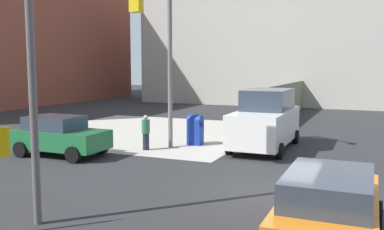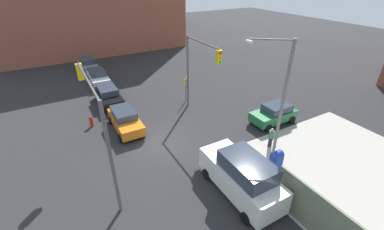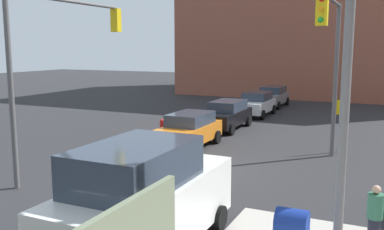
{
  "view_description": "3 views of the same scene",
  "coord_description": "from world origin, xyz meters",
  "px_view_note": "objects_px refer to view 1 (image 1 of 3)",
  "views": [
    {
      "loc": [
        -11.92,
        -2.56,
        3.66
      ],
      "look_at": [
        -0.14,
        2.46,
        2.18
      ],
      "focal_mm": 40.0,
      "sensor_mm": 36.0,
      "label": 1
    },
    {
      "loc": [
        14.63,
        -5.84,
        11.12
      ],
      "look_at": [
        0.09,
        2.35,
        1.75
      ],
      "focal_mm": 24.0,
      "sensor_mm": 36.0,
      "label": 2
    },
    {
      "loc": [
        14.51,
        6.63,
        4.64
      ],
      "look_at": [
        -0.25,
        -0.24,
        2.09
      ],
      "focal_mm": 40.0,
      "sensor_mm": 36.0,
      "label": 3
    }
  ],
  "objects_px": {
    "smokestack": "(80,13)",
    "van_white_delivery": "(266,120)",
    "mailbox_blue": "(195,129)",
    "hatchback_orange": "(329,208)",
    "pedestrian_crossing": "(146,132)",
    "traffic_signal_nw_corner": "(83,30)",
    "street_lamp_corner": "(174,42)",
    "sedan_green": "(60,135)"
  },
  "relations": [
    {
      "from": "street_lamp_corner",
      "to": "traffic_signal_nw_corner",
      "type": "bearing_deg",
      "value": -172.47
    },
    {
      "from": "van_white_delivery",
      "to": "pedestrian_crossing",
      "type": "height_order",
      "value": "van_white_delivery"
    },
    {
      "from": "mailbox_blue",
      "to": "sedan_green",
      "type": "height_order",
      "value": "sedan_green"
    },
    {
      "from": "street_lamp_corner",
      "to": "van_white_delivery",
      "type": "distance_m",
      "value": 5.31
    },
    {
      "from": "traffic_signal_nw_corner",
      "to": "street_lamp_corner",
      "type": "height_order",
      "value": "street_lamp_corner"
    },
    {
      "from": "street_lamp_corner",
      "to": "sedan_green",
      "type": "xyz_separation_m",
      "value": [
        -3.17,
        3.68,
        -3.86
      ]
    },
    {
      "from": "smokestack",
      "to": "pedestrian_crossing",
      "type": "height_order",
      "value": "smokestack"
    },
    {
      "from": "hatchback_orange",
      "to": "sedan_green",
      "type": "distance_m",
      "value": 12.14
    },
    {
      "from": "mailbox_blue",
      "to": "hatchback_orange",
      "type": "height_order",
      "value": "hatchback_orange"
    },
    {
      "from": "street_lamp_corner",
      "to": "van_white_delivery",
      "type": "bearing_deg",
      "value": -65.59
    },
    {
      "from": "street_lamp_corner",
      "to": "pedestrian_crossing",
      "type": "bearing_deg",
      "value": 128.03
    },
    {
      "from": "street_lamp_corner",
      "to": "pedestrian_crossing",
      "type": "relative_size",
      "value": 5.2
    },
    {
      "from": "mailbox_blue",
      "to": "sedan_green",
      "type": "xyz_separation_m",
      "value": [
        -4.39,
        4.18,
        0.08
      ]
    },
    {
      "from": "mailbox_blue",
      "to": "hatchback_orange",
      "type": "distance_m",
      "value": 11.68
    },
    {
      "from": "traffic_signal_nw_corner",
      "to": "mailbox_blue",
      "type": "relative_size",
      "value": 4.55
    },
    {
      "from": "smokestack",
      "to": "mailbox_blue",
      "type": "bearing_deg",
      "value": -134.05
    },
    {
      "from": "hatchback_orange",
      "to": "pedestrian_crossing",
      "type": "xyz_separation_m",
      "value": [
        7.47,
        8.35,
        -0.05
      ]
    },
    {
      "from": "smokestack",
      "to": "pedestrian_crossing",
      "type": "distance_m",
      "value": 36.34
    },
    {
      "from": "traffic_signal_nw_corner",
      "to": "van_white_delivery",
      "type": "xyz_separation_m",
      "value": [
        9.28,
        -2.7,
        -3.32
      ]
    },
    {
      "from": "traffic_signal_nw_corner",
      "to": "mailbox_blue",
      "type": "distance_m",
      "value": 9.63
    },
    {
      "from": "sedan_green",
      "to": "van_white_delivery",
      "type": "distance_m",
      "value": 8.84
    },
    {
      "from": "traffic_signal_nw_corner",
      "to": "sedan_green",
      "type": "relative_size",
      "value": 1.7
    },
    {
      "from": "van_white_delivery",
      "to": "pedestrian_crossing",
      "type": "xyz_separation_m",
      "value": [
        -2.46,
        4.7,
        -0.49
      ]
    },
    {
      "from": "sedan_green",
      "to": "pedestrian_crossing",
      "type": "distance_m",
      "value": 3.59
    },
    {
      "from": "mailbox_blue",
      "to": "traffic_signal_nw_corner",
      "type": "bearing_deg",
      "value": -176.76
    },
    {
      "from": "smokestack",
      "to": "pedestrian_crossing",
      "type": "xyz_separation_m",
      "value": [
        -26.18,
        -23.5,
        -9.09
      ]
    },
    {
      "from": "hatchback_orange",
      "to": "van_white_delivery",
      "type": "xyz_separation_m",
      "value": [
        9.93,
        3.65,
        0.44
      ]
    },
    {
      "from": "sedan_green",
      "to": "hatchback_orange",
      "type": "bearing_deg",
      "value": -114.72
    },
    {
      "from": "street_lamp_corner",
      "to": "mailbox_blue",
      "type": "bearing_deg",
      "value": -22.44
    },
    {
      "from": "mailbox_blue",
      "to": "hatchback_orange",
      "type": "bearing_deg",
      "value": -144.12
    },
    {
      "from": "sedan_green",
      "to": "traffic_signal_nw_corner",
      "type": "bearing_deg",
      "value": -133.43
    },
    {
      "from": "street_lamp_corner",
      "to": "mailbox_blue",
      "type": "xyz_separation_m",
      "value": [
        1.22,
        -0.5,
        -3.94
      ]
    },
    {
      "from": "hatchback_orange",
      "to": "mailbox_blue",
      "type": "bearing_deg",
      "value": 35.88
    },
    {
      "from": "smokestack",
      "to": "van_white_delivery",
      "type": "bearing_deg",
      "value": -130.07
    },
    {
      "from": "traffic_signal_nw_corner",
      "to": "sedan_green",
      "type": "xyz_separation_m",
      "value": [
        4.43,
        4.68,
        -3.76
      ]
    },
    {
      "from": "traffic_signal_nw_corner",
      "to": "hatchback_orange",
      "type": "xyz_separation_m",
      "value": [
        -0.65,
        -6.35,
        -3.76
      ]
    },
    {
      "from": "smokestack",
      "to": "hatchback_orange",
      "type": "xyz_separation_m",
      "value": [
        -33.65,
        -31.85,
        -9.04
      ]
    },
    {
      "from": "van_white_delivery",
      "to": "pedestrian_crossing",
      "type": "distance_m",
      "value": 5.33
    },
    {
      "from": "smokestack",
      "to": "sedan_green",
      "type": "distance_m",
      "value": 36.49
    },
    {
      "from": "van_white_delivery",
      "to": "traffic_signal_nw_corner",
      "type": "bearing_deg",
      "value": 163.78
    },
    {
      "from": "mailbox_blue",
      "to": "van_white_delivery",
      "type": "bearing_deg",
      "value": -81.83
    },
    {
      "from": "street_lamp_corner",
      "to": "pedestrian_crossing",
      "type": "height_order",
      "value": "street_lamp_corner"
    }
  ]
}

